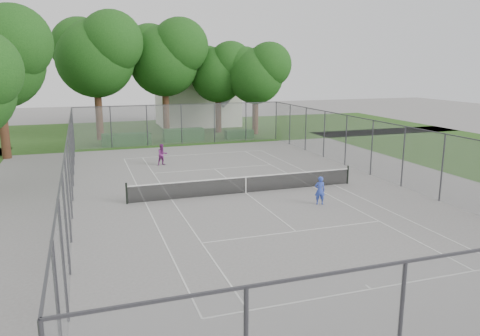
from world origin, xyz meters
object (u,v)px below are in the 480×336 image
object	(u,v)px
girl_player	(320,190)
woman_player	(162,155)
house	(197,87)
tennis_net	(246,184)

from	to	relation	value
girl_player	woman_player	distance (m)	13.33
house	girl_player	distance (m)	33.04
tennis_net	woman_player	world-z (taller)	woman_player
tennis_net	girl_player	size ratio (longest dim) A/B	8.90
house	girl_player	size ratio (longest dim) A/B	7.51
tennis_net	girl_player	world-z (taller)	girl_player
tennis_net	house	size ratio (longest dim) A/B	1.18
tennis_net	house	bearing A→B (deg)	81.37
girl_player	woman_player	bearing A→B (deg)	-47.23
woman_player	house	bearing A→B (deg)	57.61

